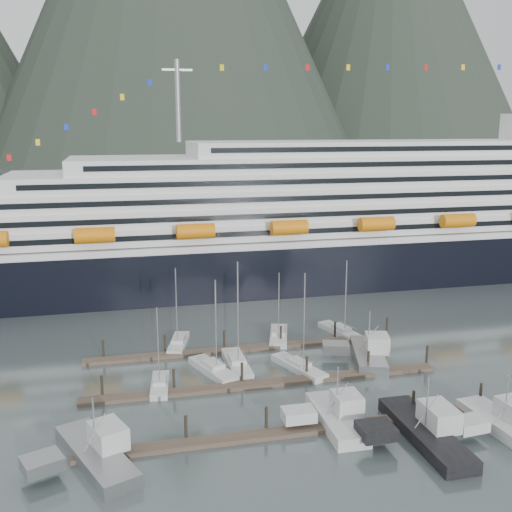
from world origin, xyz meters
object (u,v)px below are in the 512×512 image
at_px(trawler_a, 94,454).
at_px(trawler_e, 367,353).
at_px(sailboat_f, 279,336).
at_px(trawler_c, 424,431).
at_px(trawler_d, 503,424).
at_px(sailboat_c, 213,370).
at_px(sailboat_b, 237,364).
at_px(sailboat_a, 160,385).
at_px(sailboat_d, 299,367).
at_px(sailboat_e, 178,344).
at_px(cruise_ship, 360,224).
at_px(sailboat_g, 341,332).
at_px(trawler_b, 335,417).

height_order(trawler_a, trawler_e, trawler_e).
xyz_separation_m(sailboat_f, trawler_c, (7.01, -34.05, 0.56)).
bearing_deg(trawler_d, trawler_e, 10.22).
relative_size(sailboat_c, trawler_c, 0.91).
bearing_deg(sailboat_b, trawler_e, -94.75).
bearing_deg(sailboat_a, sailboat_f, -47.85).
xyz_separation_m(sailboat_a, sailboat_d, (19.46, 1.47, 0.02)).
xyz_separation_m(sailboat_c, sailboat_e, (-3.58, 11.39, -0.02)).
distance_m(sailboat_a, trawler_e, 30.46).
xyz_separation_m(sailboat_b, sailboat_c, (-3.62, -1.19, -0.02)).
distance_m(sailboat_f, trawler_a, 41.29).
xyz_separation_m(cruise_ship, trawler_e, (-18.43, -46.88, -11.04)).
relative_size(sailboat_b, trawler_e, 1.23).
height_order(sailboat_a, sailboat_e, sailboat_e).
height_order(sailboat_g, trawler_e, sailboat_g).
bearing_deg(sailboat_f, sailboat_a, 141.99).
height_order(sailboat_e, trawler_e, sailboat_e).
height_order(sailboat_g, trawler_c, sailboat_g).
distance_m(cruise_ship, trawler_b, 71.59).
relative_size(cruise_ship, sailboat_f, 17.97).
xyz_separation_m(sailboat_f, trawler_a, (-27.93, -30.41, 0.55)).
distance_m(sailboat_g, trawler_a, 48.84).
bearing_deg(trawler_b, trawler_d, -107.20).
relative_size(sailboat_d, trawler_e, 1.12).
bearing_deg(trawler_a, sailboat_f, -64.99).
xyz_separation_m(sailboat_a, sailboat_c, (7.58, 3.29, 0.03)).
distance_m(trawler_c, trawler_d, 9.52).
bearing_deg(sailboat_d, sailboat_b, 49.80).
xyz_separation_m(cruise_ship, sailboat_e, (-44.75, -34.95, -11.63)).
relative_size(cruise_ship, sailboat_e, 16.04).
relative_size(sailboat_b, sailboat_g, 1.23).
distance_m(sailboat_c, sailboat_d, 12.01).
xyz_separation_m(sailboat_b, sailboat_g, (19.40, 9.43, -0.04)).
bearing_deg(sailboat_g, sailboat_b, 100.04).
xyz_separation_m(sailboat_e, trawler_c, (23.08, -34.50, 0.57)).
xyz_separation_m(sailboat_a, trawler_a, (-7.86, -16.18, 0.57)).
relative_size(cruise_ship, trawler_e, 16.00).
height_order(sailboat_a, trawler_c, sailboat_a).
xyz_separation_m(sailboat_d, trawler_b, (-0.61, -15.94, 0.55)).
distance_m(sailboat_a, trawler_a, 18.00).
bearing_deg(trawler_c, sailboat_c, 39.98).
bearing_deg(trawler_e, trawler_c, -171.94).
height_order(sailboat_a, trawler_a, sailboat_a).
xyz_separation_m(sailboat_c, trawler_d, (29.01, -23.62, 0.50)).
height_order(sailboat_a, sailboat_c, sailboat_c).
relative_size(trawler_c, trawler_d, 1.22).
distance_m(sailboat_e, sailboat_f, 16.07).
bearing_deg(trawler_a, cruise_ship, -63.13).
xyz_separation_m(trawler_b, trawler_c, (8.23, -5.35, 0.01)).
bearing_deg(sailboat_g, sailboat_d, 122.27).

